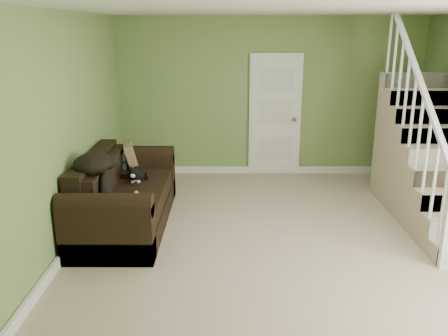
{
  "coord_description": "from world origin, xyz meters",
  "views": [
    {
      "loc": [
        -0.72,
        -5.09,
        2.42
      ],
      "look_at": [
        -0.74,
        0.15,
        0.86
      ],
      "focal_mm": 38.0,
      "sensor_mm": 36.0,
      "label": 1
    }
  ],
  "objects_px": {
    "cat": "(137,174)",
    "banana": "(136,194)",
    "sofa": "(122,199)",
    "side_table": "(122,187)"
  },
  "relations": [
    {
      "from": "sofa",
      "to": "banana",
      "type": "relative_size",
      "value": 10.98
    },
    {
      "from": "sofa",
      "to": "cat",
      "type": "height_order",
      "value": "sofa"
    },
    {
      "from": "banana",
      "to": "side_table",
      "type": "bearing_deg",
      "value": 109.04
    },
    {
      "from": "sofa",
      "to": "side_table",
      "type": "distance_m",
      "value": 0.62
    },
    {
      "from": "banana",
      "to": "cat",
      "type": "bearing_deg",
      "value": 95.4
    },
    {
      "from": "side_table",
      "to": "sofa",
      "type": "bearing_deg",
      "value": -76.66
    },
    {
      "from": "side_table",
      "to": "cat",
      "type": "xyz_separation_m",
      "value": [
        0.29,
        -0.33,
        0.3
      ]
    },
    {
      "from": "banana",
      "to": "sofa",
      "type": "bearing_deg",
      "value": 122.95
    },
    {
      "from": "cat",
      "to": "banana",
      "type": "relative_size",
      "value": 2.51
    },
    {
      "from": "sofa",
      "to": "banana",
      "type": "height_order",
      "value": "sofa"
    }
  ]
}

